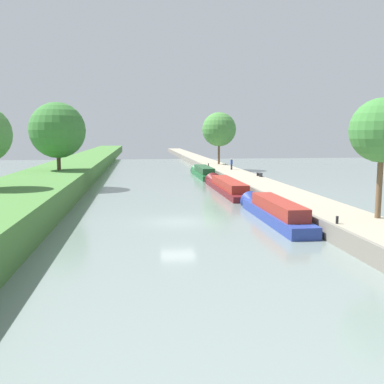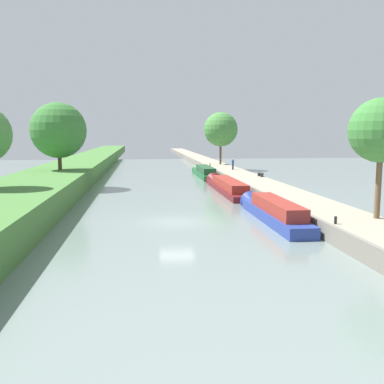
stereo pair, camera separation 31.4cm
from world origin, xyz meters
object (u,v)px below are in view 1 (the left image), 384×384
at_px(narrowboat_maroon, 226,186).
at_px(mooring_bollard_near, 337,220).
at_px(mooring_bollard_far, 208,165).
at_px(park_bench, 260,174).
at_px(person_walking, 232,164).
at_px(narrowboat_green, 203,172).
at_px(narrowboat_blue, 273,211).

bearing_deg(narrowboat_maroon, mooring_bollard_near, -85.35).
bearing_deg(mooring_bollard_far, mooring_bollard_near, -90.00).
xyz_separation_m(mooring_bollard_near, mooring_bollard_far, (0.00, 46.71, 0.00)).
bearing_deg(narrowboat_maroon, park_bench, 44.03).
relative_size(person_walking, park_bench, 1.11).
relative_size(narrowboat_maroon, person_walking, 10.42).
relative_size(mooring_bollard_near, park_bench, 0.30).
relative_size(person_walking, mooring_bollard_near, 3.69).
distance_m(narrowboat_green, park_bench, 13.00).
bearing_deg(person_walking, narrowboat_maroon, -104.63).
xyz_separation_m(narrowboat_blue, narrowboat_green, (-0.23, 33.53, -0.04)).
bearing_deg(park_bench, person_walking, 96.82).
height_order(narrowboat_maroon, narrowboat_green, narrowboat_green).
bearing_deg(person_walking, narrowboat_blue, -96.94).
bearing_deg(mooring_bollard_far, person_walking, -73.74).
xyz_separation_m(narrowboat_blue, park_bench, (5.20, 21.73, 0.74)).
relative_size(narrowboat_green, person_walking, 8.61).
bearing_deg(narrowboat_green, narrowboat_maroon, -89.86).
xyz_separation_m(narrowboat_blue, mooring_bollard_far, (1.71, 39.92, 0.62)).
xyz_separation_m(narrowboat_maroon, mooring_bollard_near, (1.89, -23.31, 0.73)).
relative_size(narrowboat_blue, mooring_bollard_near, 29.19).
relative_size(narrowboat_blue, narrowboat_maroon, 0.76).
bearing_deg(park_bench, mooring_bollard_near, -96.97).
bearing_deg(park_bench, narrowboat_blue, -103.45).
xyz_separation_m(narrowboat_blue, narrowboat_maroon, (-0.18, 16.53, -0.10)).
relative_size(narrowboat_blue, narrowboat_green, 0.92).
distance_m(narrowboat_green, person_walking, 4.53).
xyz_separation_m(mooring_bollard_near, park_bench, (3.49, 28.52, 0.12)).
height_order(narrowboat_maroon, mooring_bollard_far, mooring_bollard_far).
xyz_separation_m(narrowboat_green, mooring_bollard_near, (1.94, -40.31, 0.66)).
xyz_separation_m(narrowboat_maroon, park_bench, (5.38, 5.20, 0.85)).
distance_m(narrowboat_maroon, park_bench, 7.53).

